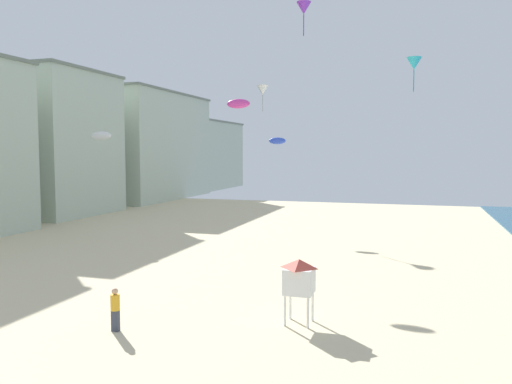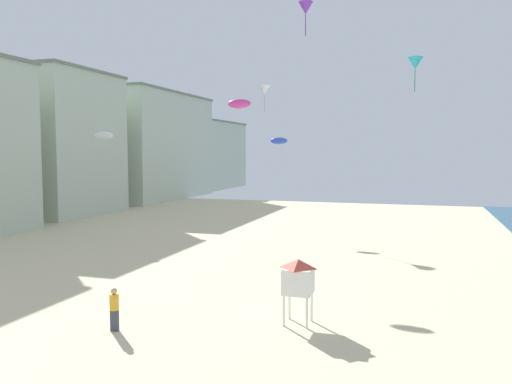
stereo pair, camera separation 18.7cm
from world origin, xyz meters
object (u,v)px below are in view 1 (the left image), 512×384
(kite_magenta_parafoil, at_px, (238,104))
(kite_blue_parafoil, at_px, (277,141))
(kite_flyer, at_px, (115,307))
(kite_cyan_delta, at_px, (414,64))
(kite_purple_delta, at_px, (304,8))
(lifeguard_stand, at_px, (299,277))
(kite_white_delta_2, at_px, (263,90))
(kite_white_parafoil, at_px, (101,136))

(kite_magenta_parafoil, bearing_deg, kite_blue_parafoil, 93.53)
(kite_blue_parafoil, bearing_deg, kite_flyer, -88.14)
(kite_cyan_delta, bearing_deg, kite_purple_delta, 126.01)
(kite_blue_parafoil, bearing_deg, kite_purple_delta, 58.70)
(kite_magenta_parafoil, bearing_deg, kite_flyer, -89.57)
(lifeguard_stand, height_order, kite_magenta_parafoil, kite_magenta_parafoil)
(kite_white_delta_2, distance_m, kite_white_parafoil, 14.58)
(lifeguard_stand, distance_m, kite_purple_delta, 32.05)
(kite_flyer, xyz_separation_m, kite_white_parafoil, (-14.12, 20.32, 7.08))
(kite_white_parafoil, bearing_deg, lifeguard_stand, -40.37)
(kite_flyer, relative_size, kite_white_delta_2, 0.70)
(kite_cyan_delta, distance_m, kite_blue_parafoil, 15.87)
(kite_white_delta_2, bearing_deg, kite_cyan_delta, -43.32)
(kite_white_parafoil, bearing_deg, kite_magenta_parafoil, -23.30)
(kite_cyan_delta, relative_size, kite_white_parafoil, 1.10)
(kite_flyer, xyz_separation_m, kite_white_delta_2, (-2.75, 28.41, 11.28))
(kite_purple_delta, distance_m, kite_blue_parafoil, 12.08)
(kite_blue_parafoil, distance_m, kite_white_parafoil, 14.64)
(lifeguard_stand, relative_size, kite_white_delta_2, 1.09)
(kite_flyer, height_order, kite_blue_parafoil, kite_blue_parafoil)
(kite_flyer, distance_m, kite_blue_parafoil, 27.35)
(lifeguard_stand, bearing_deg, kite_blue_parafoil, 112.95)
(kite_magenta_parafoil, xyz_separation_m, kite_white_delta_2, (-2.64, 14.13, 2.51))
(kite_flyer, xyz_separation_m, kite_cyan_delta, (10.32, 16.08, 11.00))
(kite_white_delta_2, xyz_separation_m, kite_white_parafoil, (-11.37, -8.10, -4.20))
(kite_magenta_parafoil, relative_size, kite_white_delta_2, 0.65)
(kite_purple_delta, xyz_separation_m, kite_white_parafoil, (-14.91, -8.89, -11.29))
(kite_white_parafoil, bearing_deg, kite_white_delta_2, 35.45)
(kite_purple_delta, bearing_deg, kite_white_delta_2, -167.36)
(kite_cyan_delta, distance_m, kite_magenta_parafoil, 10.82)
(kite_cyan_delta, distance_m, kite_white_parafoil, 25.12)
(kite_magenta_parafoil, distance_m, kite_white_parafoil, 15.35)
(lifeguard_stand, distance_m, kite_blue_parafoil, 25.35)
(kite_flyer, xyz_separation_m, kite_blue_parafoil, (-0.86, 26.50, 6.71))
(kite_purple_delta, bearing_deg, kite_magenta_parafoil, -93.42)
(lifeguard_stand, distance_m, kite_white_delta_2, 29.00)
(kite_flyer, height_order, kite_purple_delta, kite_purple_delta)
(kite_cyan_delta, height_order, kite_white_delta_2, kite_white_delta_2)
(lifeguard_stand, xyz_separation_m, kite_blue_parafoil, (-7.22, 23.60, 5.79))
(kite_blue_parafoil, bearing_deg, kite_cyan_delta, -42.97)
(kite_purple_delta, relative_size, kite_white_delta_2, 1.25)
(kite_cyan_delta, height_order, kite_blue_parafoil, kite_cyan_delta)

